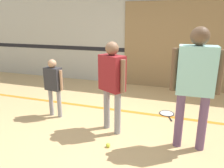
{
  "coord_description": "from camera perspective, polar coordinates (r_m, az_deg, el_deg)",
  "views": [
    {
      "loc": [
        1.22,
        -3.27,
        1.88
      ],
      "look_at": [
        0.1,
        0.04,
        0.86
      ],
      "focal_mm": 35.0,
      "sensor_mm": 36.0,
      "label": 1
    }
  ],
  "objects": [
    {
      "name": "racket_spare_on_floor",
      "position": [
        4.72,
        14.15,
        -7.53
      ],
      "size": [
        0.4,
        0.54,
        0.03
      ],
      "rotation": [
        0.0,
        0.0,
        5.07
      ],
      "color": "#28282D",
      "rests_on": "ground_plane"
    },
    {
      "name": "person_instructor",
      "position": [
        3.61,
        0.0,
        1.62
      ],
      "size": [
        0.52,
        0.43,
        1.56
      ],
      "rotation": [
        0.0,
        0.0,
        -0.52
      ],
      "color": "gray",
      "rests_on": "ground_plane"
    },
    {
      "name": "ground_plane",
      "position": [
        3.96,
        -1.66,
        -11.98
      ],
      "size": [
        16.0,
        16.0,
        0.0
      ],
      "primitive_type": "plane",
      "color": "tan"
    },
    {
      "name": "tennis_ball_near_instructor",
      "position": [
        3.48,
        -1.03,
        -15.68
      ],
      "size": [
        0.07,
        0.07,
        0.07
      ],
      "primitive_type": "sphere",
      "color": "#CCE038",
      "rests_on": "ground_plane"
    },
    {
      "name": "person_student_right",
      "position": [
        3.27,
        20.99,
        1.73
      ],
      "size": [
        0.69,
        0.29,
        1.8
      ],
      "rotation": [
        0.0,
        0.0,
        3.16
      ],
      "color": "#6B4C70",
      "rests_on": "ground_plane"
    },
    {
      "name": "person_student_left",
      "position": [
        4.41,
        -15.04,
        0.56
      ],
      "size": [
        0.44,
        0.22,
        1.17
      ],
      "rotation": [
        0.0,
        0.0,
        -0.13
      ],
      "color": "gray",
      "rests_on": "ground_plane"
    },
    {
      "name": "tennis_ball_by_spare_racket",
      "position": [
        4.67,
        16.63,
        -7.66
      ],
      "size": [
        0.07,
        0.07,
        0.07
      ],
      "primitive_type": "sphere",
      "color": "#CCE038",
      "rests_on": "ground_plane"
    },
    {
      "name": "wall_panel",
      "position": [
        6.29,
        16.36,
        9.41
      ],
      "size": [
        2.89,
        0.05,
        2.38
      ],
      "color": "#93754C",
      "rests_on": "ground_plane"
    },
    {
      "name": "wall_back",
      "position": [
        6.43,
        7.87,
        13.68
      ],
      "size": [
        16.0,
        0.07,
        3.2
      ],
      "color": "beige",
      "rests_on": "ground_plane"
    },
    {
      "name": "floor_stripe",
      "position": [
        4.76,
        2.23,
        -6.9
      ],
      "size": [
        14.4,
        0.1,
        0.01
      ],
      "color": "orange",
      "rests_on": "ground_plane"
    }
  ]
}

